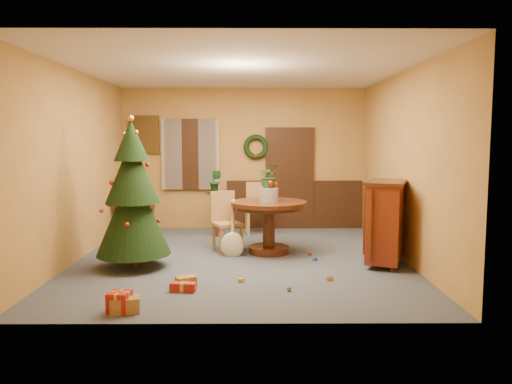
{
  "coord_description": "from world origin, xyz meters",
  "views": [
    {
      "loc": [
        0.18,
        -7.61,
        1.85
      ],
      "look_at": [
        0.24,
        0.4,
        1.01
      ],
      "focal_mm": 35.0,
      "sensor_mm": 36.0,
      "label": 1
    }
  ],
  "objects_px": {
    "dining_table": "(269,217)",
    "sideboard": "(386,220)",
    "writing_desk": "(130,205)",
    "chair_near": "(225,219)",
    "christmas_tree": "(133,196)"
  },
  "relations": [
    {
      "from": "christmas_tree",
      "to": "writing_desk",
      "type": "xyz_separation_m",
      "value": [
        -0.61,
        2.28,
        -0.44
      ]
    },
    {
      "from": "writing_desk",
      "to": "sideboard",
      "type": "bearing_deg",
      "value": -26.53
    },
    {
      "from": "christmas_tree",
      "to": "chair_near",
      "type": "bearing_deg",
      "value": 40.8
    },
    {
      "from": "writing_desk",
      "to": "dining_table",
      "type": "bearing_deg",
      "value": -27.88
    },
    {
      "from": "chair_near",
      "to": "sideboard",
      "type": "height_order",
      "value": "sideboard"
    },
    {
      "from": "dining_table",
      "to": "sideboard",
      "type": "xyz_separation_m",
      "value": [
        1.7,
        -0.77,
        0.07
      ]
    },
    {
      "from": "christmas_tree",
      "to": "sideboard",
      "type": "relative_size",
      "value": 1.76
    },
    {
      "from": "sideboard",
      "to": "christmas_tree",
      "type": "bearing_deg",
      "value": -177.86
    },
    {
      "from": "dining_table",
      "to": "writing_desk",
      "type": "bearing_deg",
      "value": 152.12
    },
    {
      "from": "chair_near",
      "to": "christmas_tree",
      "type": "bearing_deg",
      "value": -139.2
    },
    {
      "from": "dining_table",
      "to": "christmas_tree",
      "type": "height_order",
      "value": "christmas_tree"
    },
    {
      "from": "christmas_tree",
      "to": "sideboard",
      "type": "bearing_deg",
      "value": 2.14
    },
    {
      "from": "writing_desk",
      "to": "chair_near",
      "type": "bearing_deg",
      "value": -32.41
    },
    {
      "from": "chair_near",
      "to": "christmas_tree",
      "type": "distance_m",
      "value": 1.75
    },
    {
      "from": "dining_table",
      "to": "sideboard",
      "type": "distance_m",
      "value": 1.87
    }
  ]
}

